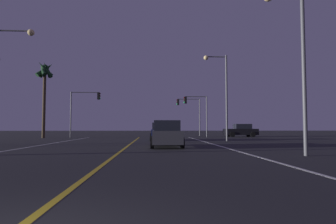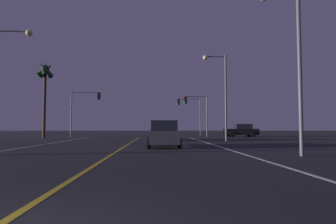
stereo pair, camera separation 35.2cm
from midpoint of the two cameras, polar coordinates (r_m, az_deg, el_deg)
lane_edge_right at (r=16.91m, az=12.01°, el=-7.31°), size 0.16×39.38×0.01m
lane_edge_left at (r=18.24m, az=-29.65°, el=-6.66°), size 0.16×39.38×0.01m
lane_center_divider at (r=16.44m, az=-9.66°, el=-7.46°), size 0.16×39.38×0.01m
car_ahead_far at (r=27.57m, az=-1.86°, el=-3.99°), size 2.02×4.30×1.70m
car_lead_same_lane at (r=18.36m, az=-0.89°, el=-4.48°), size 2.02×4.30×1.70m
car_crossing_side at (r=38.86m, az=14.14°, el=-3.63°), size 4.30×2.02×1.70m
traffic_light_near_right at (r=36.96m, az=5.26°, el=1.07°), size 3.06×0.36×5.28m
traffic_light_near_left at (r=37.64m, az=-16.52°, el=1.66°), size 3.77×0.36×5.74m
traffic_light_far_right at (r=42.38m, az=3.90°, el=0.78°), size 3.54×0.36×5.49m
street_lamp_right_near at (r=14.35m, az=23.27°, el=11.30°), size 1.90×0.44×7.49m
street_lamp_left_mid at (r=21.66m, az=-30.22°, el=7.20°), size 2.48×0.44×7.78m
street_lamp_right_far at (r=27.00m, az=10.22°, el=5.09°), size 2.22×0.44×8.00m
palm_tree_left_far at (r=37.23m, az=-23.67°, el=6.52°), size 2.19×2.15×9.10m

